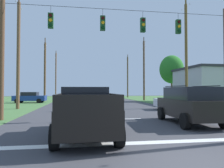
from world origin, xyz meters
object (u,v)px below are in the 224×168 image
suv_black (189,104)px  utility_pole_near_left (128,77)px  utility_pole_far_right (144,69)px  utility_pole_distant_left (56,74)px  tree_roadside_right (172,69)px  distant_car_crossing_white (179,101)px  utility_pole_far_left (18,54)px  pickup_truck (85,111)px  overhead_signal_span (122,53)px  utility_pole_mid_right (186,54)px  utility_pole_distant_right (45,70)px  distant_car_oncoming (30,97)px

suv_black → utility_pole_near_left: size_ratio=0.48×
suv_black → utility_pole_far_right: utility_pole_far_right is taller
suv_black → utility_pole_distant_left: utility_pole_distant_left is taller
suv_black → utility_pole_distant_left: size_ratio=0.46×
tree_roadside_right → distant_car_crossing_white: bearing=-112.0°
utility_pole_far_left → utility_pole_distant_left: bearing=89.1°
pickup_truck → distant_car_crossing_white: size_ratio=1.23×
overhead_signal_span → distant_car_crossing_white: size_ratio=3.41×
suv_black → utility_pole_mid_right: size_ratio=0.43×
overhead_signal_span → utility_pole_near_left: bearing=76.6°
overhead_signal_span → suv_black: (3.14, -2.72, -3.19)m
utility_pole_near_left → utility_pole_distant_right: utility_pole_near_left is taller
utility_pole_mid_right → utility_pole_distant_left: utility_pole_mid_right is taller
distant_car_crossing_white → utility_pole_far_left: 15.74m
pickup_truck → utility_pole_distant_left: (-5.60, 39.75, 4.37)m
utility_pole_mid_right → utility_pole_distant_left: 32.28m
utility_pole_far_left → utility_pole_distant_left: size_ratio=1.04×
distant_car_crossing_white → pickup_truck: bearing=-132.0°
distant_car_oncoming → utility_pole_near_left: (18.07, 18.41, 4.17)m
distant_car_crossing_white → tree_roadside_right: (5.62, 13.89, 4.34)m
pickup_truck → suv_black: suv_black is taller
overhead_signal_span → utility_pole_distant_right: bearing=111.4°
pickup_truck → utility_pole_far_right: (10.67, 26.49, 4.44)m
suv_black → utility_pole_near_left: 38.89m
overhead_signal_span → suv_black: bearing=-40.9°
utility_pole_mid_right → utility_pole_distant_right: size_ratio=1.13×
tree_roadside_right → utility_pole_distant_right: bearing=173.5°
pickup_truck → distant_car_crossing_white: bearing=48.0°
distant_car_oncoming → pickup_truck: bearing=-72.2°
utility_pole_mid_right → suv_black: bearing=-117.4°
utility_pole_near_left → utility_pole_far_left: utility_pole_far_left is taller
utility_pole_mid_right → utility_pole_far_left: (-16.76, 0.58, -0.30)m
pickup_truck → utility_pole_near_left: size_ratio=0.53×
pickup_truck → distant_car_oncoming: bearing=107.8°
pickup_truck → utility_pole_distant_left: 40.38m
utility_pole_near_left → utility_pole_far_right: bearing=-91.2°
distant_car_oncoming → utility_pole_distant_right: size_ratio=0.43×
pickup_truck → utility_pole_distant_right: utility_pole_distant_right is taller
utility_pole_near_left → utility_pole_distant_right: bearing=-139.1°
utility_pole_distant_right → tree_roadside_right: size_ratio=1.36×
distant_car_crossing_white → utility_pole_distant_left: bearing=115.7°
overhead_signal_span → utility_pole_distant_right: size_ratio=1.50×
suv_black → utility_pole_mid_right: utility_pole_mid_right is taller
utility_pole_distant_left → tree_roadside_right: bearing=-38.7°
distant_car_oncoming → utility_pole_far_left: size_ratio=0.40×
utility_pole_far_right → utility_pole_near_left: utility_pole_far_right is taller
distant_car_oncoming → distant_car_crossing_white: bearing=-37.6°
overhead_signal_span → pickup_truck: (-2.52, -4.86, -3.28)m
utility_pole_near_left → utility_pole_mid_right: bearing=-90.5°
overhead_signal_span → utility_pole_far_right: (8.15, 21.63, 1.16)m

